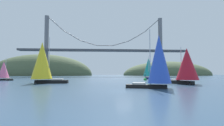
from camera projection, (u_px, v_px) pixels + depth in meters
ground_plane at (124, 91)px, 26.89m from camera, size 360.00×360.00×0.00m
headland_right at (168, 75)px, 165.69m from camera, size 83.15×44.00×25.95m
headland_left at (41, 76)px, 157.37m from camera, size 89.67×44.00×37.59m
suspension_bridge at (105, 49)px, 122.51m from camera, size 114.56×6.00×41.42m
sailboat_crimson_sail at (187, 65)px, 43.31m from camera, size 7.65×9.20×9.25m
sailboat_teal_sail at (149, 68)px, 78.64m from camera, size 5.99×9.40×9.82m
sailboat_pink_spinnaker at (4, 70)px, 63.91m from camera, size 6.95×5.72×7.89m
sailboat_blue_spinnaker at (158, 60)px, 32.19m from camera, size 8.63×5.39×10.82m
sailboat_yellow_sail at (43, 62)px, 46.72m from camera, size 9.50×5.43×12.12m
channel_buoy at (145, 79)px, 64.40m from camera, size 1.10×1.10×2.64m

